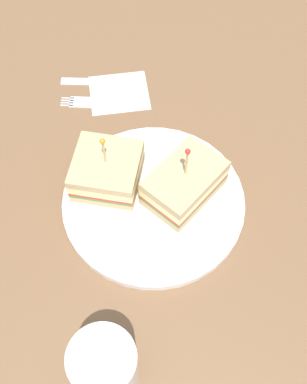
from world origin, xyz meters
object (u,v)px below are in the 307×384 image
drink_glass (107,370)px  napkin (119,93)px  sandwich_half_back (107,171)px  fork (93,102)px  sandwich_half_front (184,183)px  knife (97,81)px  plate (154,202)px

drink_glass → napkin: 42.94cm
sandwich_half_back → fork: (9.30, 12.16, -3.36)cm
sandwich_half_front → knife: size_ratio=0.93×
sandwich_half_back → drink_glass: bearing=-136.6°
sandwich_half_back → knife: sandwich_half_back is taller
plate → napkin: plate is taller
plate → sandwich_half_back: size_ratio=2.10×
drink_glass → napkin: size_ratio=1.24×
fork → drink_glass: bearing=-133.1°
plate → fork: plate is taller
drink_glass → knife: drink_glass is taller
sandwich_half_front → fork: sandwich_half_front is taller
plate → fork: (7.64, 18.92, -0.41)cm
napkin → sandwich_half_front: bearing=-113.2°
knife → sandwich_half_front: bearing=-108.2°
plate → fork: size_ratio=2.21×
plate → napkin: (11.83, 17.19, -0.51)cm
plate → drink_glass: 23.45cm
napkin → fork: 4.54cm
sandwich_half_back → drink_glass: drink_glass is taller
knife → fork: bearing=-145.3°
knife → sandwich_half_back: bearing=-131.4°
plate → sandwich_half_back: sandwich_half_back is taller
sandwich_half_front → sandwich_half_back: size_ratio=0.89×
drink_glass → sandwich_half_front: bearing=19.7°
sandwich_half_front → napkin: 21.60cm
fork → knife: bearing=34.7°
sandwich_half_front → drink_glass: size_ratio=0.92×
plate → drink_glass: drink_glass is taller
plate → sandwich_half_front: bearing=-34.7°
plate → fork: bearing=68.0°
sandwich_half_front → fork: (4.18, 21.31, -3.47)cm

